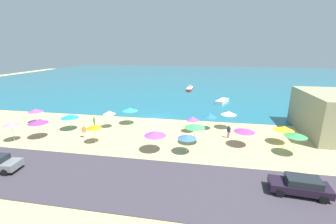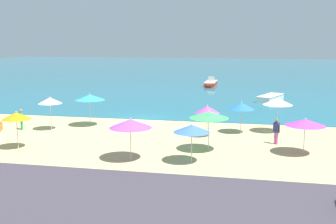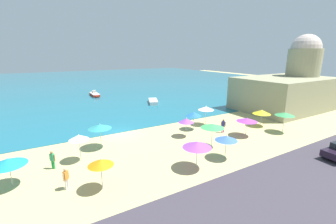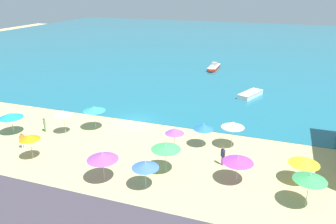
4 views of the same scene
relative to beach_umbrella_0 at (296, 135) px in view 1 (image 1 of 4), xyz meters
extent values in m
plane|color=tan|center=(-17.55, 10.08, -2.33)|extent=(160.00, 160.00, 0.00)
cube|color=#1D687E|center=(-17.55, 65.08, -2.31)|extent=(150.00, 110.00, 0.05)
cube|color=#3D3640|center=(-17.55, -7.92, -2.30)|extent=(80.00, 8.00, 0.06)
cylinder|color=#B2B2B7|center=(0.00, 0.00, -1.24)|extent=(0.05, 0.05, 2.19)
cone|color=#3A9A54|center=(0.00, 0.00, 0.00)|extent=(2.26, 2.26, 0.39)
sphere|color=silver|center=(0.00, 0.00, 0.23)|extent=(0.08, 0.08, 0.08)
cylinder|color=#B2B2B7|center=(-14.82, -1.75, -1.36)|extent=(0.05, 0.05, 1.95)
cone|color=purple|center=(-14.82, -1.75, -0.19)|extent=(2.45, 2.45, 0.50)
sphere|color=silver|center=(-14.82, -1.75, 0.09)|extent=(0.08, 0.08, 0.08)
cylinder|color=#B2B2B7|center=(-28.12, 2.89, -1.43)|extent=(0.05, 0.05, 1.81)
cone|color=teal|center=(-28.12, 2.89, -0.33)|extent=(2.44, 2.44, 0.49)
sphere|color=silver|center=(-28.12, 2.89, -0.06)|extent=(0.08, 0.08, 0.08)
cylinder|color=#B2B2B7|center=(-0.21, 3.09, -1.48)|extent=(0.05, 0.05, 1.71)
cone|color=yellow|center=(-0.21, 3.09, -0.41)|extent=(2.32, 2.32, 0.53)
sphere|color=silver|center=(-0.21, 3.09, -0.11)|extent=(0.08, 0.08, 0.08)
cylinder|color=#B2B2B7|center=(-11.33, -1.59, -1.43)|extent=(0.05, 0.05, 1.81)
cone|color=#3D6ACD|center=(-11.33, -1.59, -0.36)|extent=(2.06, 2.06, 0.43)
sphere|color=silver|center=(-11.33, -1.59, -0.11)|extent=(0.08, 0.08, 0.08)
cylinder|color=#B2B2B7|center=(-22.53, -0.79, -1.36)|extent=(0.05, 0.05, 1.95)
cone|color=orange|center=(-22.53, -0.79, -0.21)|extent=(1.80, 1.80, 0.44)
sphere|color=silver|center=(-22.53, -0.79, 0.04)|extent=(0.08, 0.08, 0.08)
cylinder|color=#B2B2B7|center=(-10.67, 1.06, -1.26)|extent=(0.05, 0.05, 2.15)
cone|color=#40B25B|center=(-10.67, 1.06, -0.04)|extent=(2.42, 2.42, 0.39)
sphere|color=silver|center=(-10.67, 1.06, 0.19)|extent=(0.08, 0.08, 0.08)
cylinder|color=#B2B2B7|center=(-30.25, -0.58, -1.31)|extent=(0.05, 0.05, 2.05)
cone|color=purple|center=(-30.25, -0.58, -0.10)|extent=(2.43, 2.43, 0.47)
sphere|color=silver|center=(-30.25, -0.58, 0.16)|extent=(0.08, 0.08, 0.08)
cylinder|color=#B2B2B7|center=(-11.21, 4.94, -1.45)|extent=(0.05, 0.05, 1.76)
cone|color=purple|center=(-11.21, 4.94, -0.37)|extent=(1.78, 1.78, 0.50)
sphere|color=silver|center=(-11.21, 4.94, -0.09)|extent=(0.08, 0.08, 0.08)
cylinder|color=#B2B2B7|center=(-35.14, 4.83, -1.44)|extent=(0.05, 0.05, 1.79)
cone|color=purple|center=(-35.14, 4.83, -0.38)|extent=(2.18, 2.18, 0.44)
sphere|color=silver|center=(-35.14, 4.83, -0.13)|extent=(0.08, 0.08, 0.08)
cylinder|color=#B2B2B7|center=(-20.67, 6.70, -1.26)|extent=(0.05, 0.05, 2.15)
cone|color=teal|center=(-20.67, 6.70, -0.02)|extent=(2.36, 2.36, 0.44)
sphere|color=silver|center=(-20.67, 6.70, 0.23)|extent=(0.08, 0.08, 0.08)
cylinder|color=#B2B2B7|center=(-23.04, 4.67, -1.28)|extent=(0.05, 0.05, 2.10)
cone|color=silver|center=(-23.04, 4.67, -0.05)|extent=(1.76, 1.76, 0.46)
sphere|color=silver|center=(-23.04, 4.67, 0.20)|extent=(0.08, 0.08, 0.08)
cylinder|color=#B2B2B7|center=(-6.30, 7.28, -1.27)|extent=(0.05, 0.05, 2.13)
cone|color=silver|center=(-6.30, 7.28, -0.01)|extent=(2.16, 2.16, 0.48)
sphere|color=silver|center=(-6.30, 7.28, 0.26)|extent=(0.08, 0.08, 0.08)
cylinder|color=#B2B2B7|center=(-32.70, -2.05, -1.29)|extent=(0.05, 0.05, 2.09)
cone|color=pink|center=(-32.70, -2.05, -0.03)|extent=(1.91, 1.91, 0.52)
sphere|color=silver|center=(-32.70, -2.05, 0.26)|extent=(0.08, 0.08, 0.08)
cylinder|color=#B2B2B7|center=(-4.97, 1.48, -1.42)|extent=(0.05, 0.05, 1.83)
cone|color=purple|center=(-4.97, 1.48, -0.36)|extent=(2.39, 2.39, 0.39)
sphere|color=silver|center=(-4.97, 1.48, -0.13)|extent=(0.08, 0.08, 0.08)
cylinder|color=#B2B2B7|center=(-8.89, 6.55, -1.41)|extent=(0.05, 0.05, 1.84)
cone|color=blue|center=(-8.89, 6.55, -0.30)|extent=(1.91, 1.91, 0.50)
sphere|color=silver|center=(-8.89, 6.55, -0.02)|extent=(0.08, 0.08, 0.08)
cylinder|color=pink|center=(-6.56, 3.77, -1.93)|extent=(0.14, 0.14, 0.81)
cylinder|color=pink|center=(-6.42, 3.65, -1.93)|extent=(0.14, 0.14, 0.81)
cube|color=navy|center=(-6.49, 3.71, -1.20)|extent=(0.41, 0.41, 0.64)
sphere|color=brown|center=(-6.49, 3.71, -0.75)|extent=(0.22, 0.22, 0.22)
cylinder|color=brown|center=(-6.67, 3.88, -1.25)|extent=(0.09, 0.09, 0.58)
cylinder|color=brown|center=(-6.31, 3.55, -1.25)|extent=(0.09, 0.09, 0.58)
cylinder|color=silver|center=(-24.79, 0.46, -1.94)|extent=(0.14, 0.14, 0.80)
cylinder|color=silver|center=(-24.65, 0.58, -1.94)|extent=(0.14, 0.14, 0.80)
cube|color=orange|center=(-24.72, 0.52, -1.22)|extent=(0.41, 0.41, 0.63)
sphere|color=tan|center=(-24.72, 0.52, -0.78)|extent=(0.22, 0.22, 0.22)
cylinder|color=tan|center=(-24.90, 0.36, -1.27)|extent=(0.09, 0.09, 0.57)
cylinder|color=tan|center=(-24.54, 0.68, -1.27)|extent=(0.09, 0.09, 0.57)
cylinder|color=green|center=(-25.38, 4.41, -1.95)|extent=(0.14, 0.14, 0.76)
cylinder|color=green|center=(-25.25, 4.28, -1.95)|extent=(0.14, 0.14, 0.76)
cube|color=#329560|center=(-25.31, 4.35, -1.27)|extent=(0.41, 0.41, 0.60)
sphere|color=#A07749|center=(-25.31, 4.35, -0.84)|extent=(0.22, 0.22, 0.22)
cylinder|color=#A07749|center=(-25.48, 4.52, -1.32)|extent=(0.09, 0.09, 0.54)
cylinder|color=#A07749|center=(-25.15, 4.17, -1.32)|extent=(0.09, 0.09, 0.54)
cube|color=black|center=(-1.97, -7.25, -1.65)|extent=(4.49, 2.06, 0.60)
cube|color=#1E2328|center=(-1.76, -7.27, -1.09)|extent=(2.56, 1.70, 0.53)
cylinder|color=black|center=(-3.52, -7.93, -1.95)|extent=(0.66, 0.27, 0.64)
cylinder|color=black|center=(-3.39, -6.32, -1.95)|extent=(0.66, 0.27, 0.64)
cylinder|color=black|center=(-0.56, -8.17, -1.95)|extent=(0.66, 0.27, 0.64)
cylinder|color=black|center=(-0.43, -6.57, -1.95)|extent=(0.66, 0.27, 0.64)
cylinder|color=black|center=(-27.11, -7.49, -1.95)|extent=(0.66, 0.28, 0.64)
cylinder|color=black|center=(-26.97, -9.09, -1.95)|extent=(0.66, 0.28, 0.64)
cube|color=silver|center=(-6.26, 23.14, -2.00)|extent=(3.09, 4.63, 0.58)
cube|color=silver|center=(-5.33, 25.34, -1.94)|extent=(0.95, 0.73, 0.35)
cube|color=silver|center=(-6.26, 23.14, -1.67)|extent=(3.16, 4.66, 0.08)
cube|color=#B7331F|center=(-14.28, 37.06, -2.02)|extent=(1.46, 4.70, 0.53)
cube|color=#B7331F|center=(-14.32, 34.53, -1.97)|extent=(0.79, 0.45, 0.32)
cube|color=silver|center=(-14.28, 37.06, -1.71)|extent=(1.54, 4.70, 0.08)
cube|color=#B2AD9E|center=(-14.28, 37.53, -1.41)|extent=(0.85, 0.61, 0.70)
camera|label=1|loc=(-9.38, -24.08, 8.79)|focal=24.00mm
camera|label=2|loc=(-7.99, -24.17, 4.59)|focal=45.00mm
camera|label=3|loc=(-25.75, -15.44, 7.12)|focal=24.00mm
camera|label=4|loc=(-2.75, -20.93, 12.03)|focal=35.00mm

